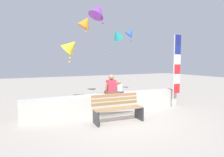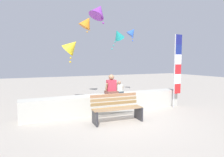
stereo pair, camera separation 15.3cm
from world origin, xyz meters
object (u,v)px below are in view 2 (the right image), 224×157
at_px(flag_banner, 177,67).
at_px(kite_purple, 99,11).
at_px(person_adult, 111,86).
at_px(person_child, 119,88).
at_px(kite_yellow, 72,46).
at_px(kite_teal, 118,35).
at_px(park_bench, 117,109).
at_px(kite_blue, 132,32).
at_px(kite_orange, 87,22).

bearing_deg(flag_banner, kite_purple, 152.11).
height_order(person_adult, kite_purple, kite_purple).
height_order(person_child, kite_yellow, kite_yellow).
distance_m(person_child, flag_banner, 2.65).
bearing_deg(kite_teal, park_bench, -117.54).
height_order(park_bench, kite_blue, kite_blue).
relative_size(park_bench, person_adult, 2.22).
relative_size(kite_teal, kite_blue, 1.23).
height_order(park_bench, flag_banner, flag_banner).
distance_m(park_bench, person_child, 1.45).
height_order(flag_banner, kite_orange, kite_orange).
bearing_deg(kite_orange, kite_blue, 1.12).
bearing_deg(kite_purple, flag_banner, -27.89).
relative_size(person_child, kite_teal, 0.45).
xyz_separation_m(park_bench, kite_orange, (0.45, 4.42, 3.60)).
bearing_deg(park_bench, kite_teal, 62.46).
height_order(person_adult, kite_blue, kite_blue).
xyz_separation_m(person_child, kite_orange, (-0.25, 3.24, 3.12)).
xyz_separation_m(person_adult, flag_banner, (2.80, -0.52, 0.73)).
bearing_deg(park_bench, kite_orange, 84.24).
bearing_deg(kite_orange, flag_banner, -54.21).
xyz_separation_m(park_bench, kite_blue, (3.24, 4.48, 3.28)).
relative_size(flag_banner, kite_teal, 2.80).
relative_size(person_adult, kite_purple, 0.75).
relative_size(person_adult, kite_blue, 0.85).
bearing_deg(kite_purple, park_bench, -96.28).
distance_m(kite_orange, kite_teal, 1.80).
xyz_separation_m(flag_banner, kite_teal, (-1.36, 2.80, 1.60)).
xyz_separation_m(person_adult, person_child, (0.34, 0.00, -0.10)).
distance_m(person_adult, kite_yellow, 2.89).
relative_size(park_bench, kite_orange, 1.65).
xyz_separation_m(person_adult, kite_purple, (-0.11, 1.03, 3.07)).
relative_size(park_bench, kite_teal, 1.53).
bearing_deg(kite_orange, kite_teal, -35.52).
distance_m(kite_orange, kite_yellow, 2.06).
height_order(flag_banner, kite_blue, kite_blue).
xyz_separation_m(kite_purple, kite_yellow, (-0.89, 1.11, -1.41)).
relative_size(park_bench, person_child, 3.40).
relative_size(flag_banner, kite_purple, 3.04).
bearing_deg(person_child, kite_blue, 52.36).
distance_m(park_bench, person_adult, 1.36).
bearing_deg(person_adult, kite_blue, 48.80).
bearing_deg(person_child, park_bench, -120.67).
bearing_deg(kite_blue, kite_orange, -178.88).
height_order(kite_yellow, kite_teal, kite_teal).
relative_size(person_adult, person_child, 1.53).
relative_size(kite_purple, kite_teal, 0.92).
height_order(kite_purple, kite_blue, kite_purple).
height_order(park_bench, kite_yellow, kite_yellow).
relative_size(park_bench, kite_purple, 1.66).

